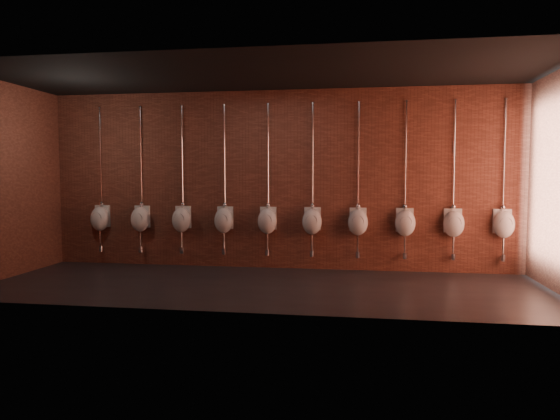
{
  "coord_description": "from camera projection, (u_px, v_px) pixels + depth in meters",
  "views": [
    {
      "loc": [
        1.39,
        -7.38,
        1.69
      ],
      "look_at": [
        0.13,
        0.9,
        1.1
      ],
      "focal_mm": 32.0,
      "sensor_mm": 36.0,
      "label": 1
    }
  ],
  "objects": [
    {
      "name": "ground",
      "position": [
        263.0,
        286.0,
        7.6
      ],
      "size": [
        8.5,
        8.5,
        0.0
      ],
      "primitive_type": "plane",
      "color": "black",
      "rests_on": "ground"
    },
    {
      "name": "urinal_9",
      "position": [
        504.0,
        223.0,
        8.32
      ],
      "size": [
        0.36,
        0.31,
        2.71
      ],
      "color": "silver",
      "rests_on": "ground"
    },
    {
      "name": "urinal_0",
      "position": [
        100.0,
        218.0,
        9.4
      ],
      "size": [
        0.36,
        0.31,
        2.71
      ],
      "color": "silver",
      "rests_on": "ground"
    },
    {
      "name": "urinal_1",
      "position": [
        140.0,
        218.0,
        9.28
      ],
      "size": [
        0.36,
        0.31,
        2.71
      ],
      "color": "silver",
      "rests_on": "ground"
    },
    {
      "name": "room_shell",
      "position": [
        262.0,
        153.0,
        7.46
      ],
      "size": [
        8.54,
        3.04,
        3.22
      ],
      "color": "black",
      "rests_on": "ground"
    },
    {
      "name": "urinal_3",
      "position": [
        224.0,
        219.0,
        9.04
      ],
      "size": [
        0.36,
        0.31,
        2.71
      ],
      "color": "silver",
      "rests_on": "ground"
    },
    {
      "name": "urinal_2",
      "position": [
        181.0,
        219.0,
        9.16
      ],
      "size": [
        0.36,
        0.31,
        2.71
      ],
      "color": "silver",
      "rests_on": "ground"
    },
    {
      "name": "urinal_5",
      "position": [
        312.0,
        221.0,
        8.8
      ],
      "size": [
        0.36,
        0.31,
        2.71
      ],
      "color": "silver",
      "rests_on": "ground"
    },
    {
      "name": "urinal_4",
      "position": [
        267.0,
        220.0,
        8.92
      ],
      "size": [
        0.36,
        0.31,
        2.71
      ],
      "color": "silver",
      "rests_on": "ground"
    },
    {
      "name": "urinal_7",
      "position": [
        405.0,
        222.0,
        8.56
      ],
      "size": [
        0.36,
        0.31,
        2.71
      ],
      "color": "silver",
      "rests_on": "ground"
    },
    {
      "name": "urinal_6",
      "position": [
        358.0,
        221.0,
        8.68
      ],
      "size": [
        0.36,
        0.31,
        2.71
      ],
      "color": "silver",
      "rests_on": "ground"
    },
    {
      "name": "urinal_8",
      "position": [
        454.0,
        223.0,
        8.44
      ],
      "size": [
        0.36,
        0.31,
        2.71
      ],
      "color": "silver",
      "rests_on": "ground"
    }
  ]
}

